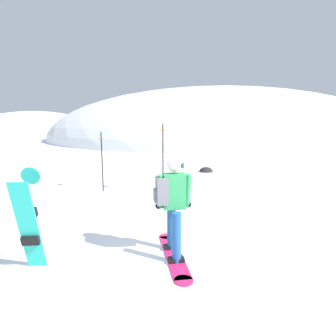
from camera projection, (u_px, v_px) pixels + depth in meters
name	position (u px, v px, depth m)	size (l,w,h in m)	color
ground_plane	(186.00, 259.00, 4.67)	(300.00, 300.00, 0.00)	white
ridge_peak_main	(216.00, 138.00, 36.12)	(40.65, 36.59, 12.27)	white
ridge_peak_far	(36.00, 134.00, 44.52)	(20.09, 18.08, 7.21)	white
snowboarder_main	(172.00, 204.00, 4.63)	(0.64, 1.83, 1.71)	#D11E5B
spare_snowboard	(29.00, 221.00, 4.15)	(0.28, 0.51, 1.59)	#23B7A3
piste_marker_near	(163.00, 154.00, 8.54)	(0.20, 0.20, 2.22)	black
piste_marker_far	(102.00, 157.00, 8.94)	(0.20, 0.20, 1.95)	black
rock_dark	(206.00, 172.00, 12.51)	(0.60, 0.51, 0.42)	#282628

